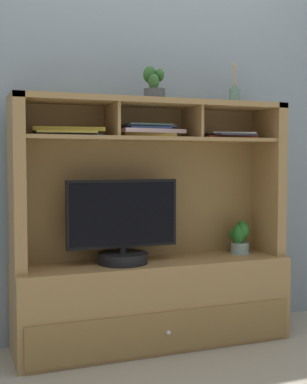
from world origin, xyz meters
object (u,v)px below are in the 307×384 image
(media_console, at_px, (153,272))
(tv_monitor, at_px, (123,230))
(potted_orchid, at_px, (240,237))
(potted_succulent, at_px, (154,86))
(magazine_stack_centre, at_px, (230,135))
(diffuser_bottle, at_px, (234,95))
(magazine_stack_left, at_px, (68,131))
(magazine_stack_right, at_px, (148,131))

(media_console, distance_m, tv_monitor, 0.31)
(potted_orchid, xyz_separation_m, potted_succulent, (-0.56, -0.03, 0.85))
(magazine_stack_centre, xyz_separation_m, potted_succulent, (-0.48, -0.03, 0.26))
(potted_succulent, bearing_deg, magazine_stack_centre, 3.03)
(magazine_stack_centre, bearing_deg, diffuser_bottle, -49.65)
(diffuser_bottle, xyz_separation_m, potted_succulent, (-0.50, -0.01, 0.03))
(potted_succulent, bearing_deg, tv_monitor, -176.94)
(magazine_stack_left, xyz_separation_m, magazine_stack_centre, (0.95, 0.01, -0.00))
(magazine_stack_left, relative_size, magazine_stack_right, 0.99)
(media_console, bearing_deg, magazine_stack_centre, 0.55)
(magazine_stack_centre, relative_size, potted_succulent, 1.67)
(magazine_stack_right, xyz_separation_m, potted_succulent, (0.02, -0.03, 0.24))
(magazine_stack_left, xyz_separation_m, potted_succulent, (0.47, -0.01, 0.25))
(media_console, height_order, magazine_stack_left, media_console)
(media_console, bearing_deg, tv_monitor, -170.61)
(tv_monitor, bearing_deg, magazine_stack_left, 175.22)
(potted_orchid, height_order, magazine_stack_centre, magazine_stack_centre)
(tv_monitor, distance_m, magazine_stack_right, 0.56)
(diffuser_bottle, bearing_deg, magazine_stack_right, 177.57)
(magazine_stack_left, height_order, diffuser_bottle, diffuser_bottle)
(potted_orchid, bearing_deg, diffuser_bottle, -158.89)
(magazine_stack_left, distance_m, magazine_stack_centre, 0.95)
(potted_orchid, bearing_deg, magazine_stack_right, -180.00)
(potted_orchid, distance_m, magazine_stack_left, 1.19)
(magazine_stack_left, bearing_deg, potted_orchid, 0.76)
(media_console, bearing_deg, magazine_stack_right, 164.88)
(media_console, distance_m, magazine_stack_centre, 0.90)
(magazine_stack_right, xyz_separation_m, diffuser_bottle, (0.52, -0.02, 0.21))
(potted_orchid, height_order, magazine_stack_right, magazine_stack_right)
(diffuser_bottle, distance_m, potted_succulent, 0.50)
(potted_orchid, height_order, diffuser_bottle, diffuser_bottle)
(potted_succulent, bearing_deg, media_console, 85.44)
(magazine_stack_right, bearing_deg, potted_succulent, -49.43)
(media_console, relative_size, magazine_stack_left, 4.06)
(media_console, relative_size, diffuser_bottle, 6.59)
(magazine_stack_left, distance_m, diffuser_bottle, 1.00)
(tv_monitor, relative_size, magazine_stack_centre, 1.98)
(tv_monitor, relative_size, potted_succulent, 3.31)
(media_console, bearing_deg, potted_orchid, 0.71)
(media_console, height_order, magazine_stack_right, media_console)
(tv_monitor, distance_m, diffuser_bottle, 1.01)
(potted_orchid, relative_size, potted_succulent, 1.08)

